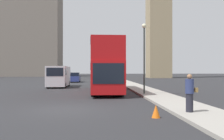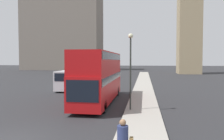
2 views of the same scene
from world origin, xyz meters
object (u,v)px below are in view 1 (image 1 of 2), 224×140
white_van (59,76)px  parked_sedan (74,78)px  red_double_decker_bus (105,65)px  pedestrian (190,93)px  street_lamp (144,47)px

white_van → parked_sedan: size_ratio=1.33×
red_double_decker_bus → white_van: bearing=126.0°
white_van → pedestrian: 21.40m
red_double_decker_bus → parked_sedan: (-4.65, 20.63, -1.77)m
white_van → pedestrian: white_van is taller
pedestrian → street_lamp: size_ratio=0.30×
white_van → parked_sedan: white_van is taller
red_double_decker_bus → parked_sedan: red_double_decker_bus is taller
parked_sedan → red_double_decker_bus: bearing=-77.3°
red_double_decker_bus → pedestrian: 12.69m
street_lamp → parked_sedan: bearing=107.7°
street_lamp → parked_sedan: 25.25m
red_double_decker_bus → parked_sedan: bearing=102.7°
white_van → street_lamp: size_ratio=1.06×
street_lamp → parked_sedan: size_ratio=1.26×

